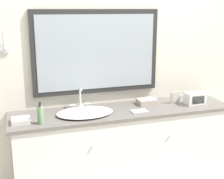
% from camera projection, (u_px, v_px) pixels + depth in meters
% --- Properties ---
extents(wall_back, '(8.00, 0.18, 2.55)m').
position_uv_depth(wall_back, '(113.00, 63.00, 3.06)').
color(wall_back, silver).
rests_on(wall_back, ground_plane).
extents(vanity_counter, '(2.07, 0.52, 0.89)m').
position_uv_depth(vanity_counter, '(123.00, 153.00, 3.01)').
color(vanity_counter, silver).
rests_on(vanity_counter, ground_plane).
extents(sink_basin, '(0.50, 0.40, 0.20)m').
position_uv_depth(sink_basin, '(85.00, 112.00, 2.77)').
color(sink_basin, silver).
rests_on(sink_basin, vanity_counter).
extents(soap_bottle, '(0.05, 0.05, 0.19)m').
position_uv_depth(soap_bottle, '(40.00, 115.00, 2.52)').
color(soap_bottle, '#709966').
rests_on(soap_bottle, vanity_counter).
extents(appliance_box, '(0.19, 0.12, 0.11)m').
position_uv_depth(appliance_box, '(195.00, 98.00, 3.04)').
color(appliance_box, white).
rests_on(appliance_box, vanity_counter).
extents(picture_frame, '(0.10, 0.01, 0.11)m').
position_uv_depth(picture_frame, '(175.00, 98.00, 3.07)').
color(picture_frame, '#B2B2B7').
rests_on(picture_frame, vanity_counter).
extents(hand_towel_near_sink, '(0.18, 0.13, 0.05)m').
position_uv_depth(hand_towel_near_sink, '(147.00, 102.00, 3.05)').
color(hand_towel_near_sink, '#B7A899').
rests_on(hand_towel_near_sink, vanity_counter).
extents(hand_towel_far_corner, '(0.15, 0.14, 0.04)m').
position_uv_depth(hand_towel_far_corner, '(21.00, 121.00, 2.56)').
color(hand_towel_far_corner, silver).
rests_on(hand_towel_far_corner, vanity_counter).
extents(metal_tray, '(0.15, 0.10, 0.01)m').
position_uv_depth(metal_tray, '(139.00, 111.00, 2.83)').
color(metal_tray, silver).
rests_on(metal_tray, vanity_counter).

